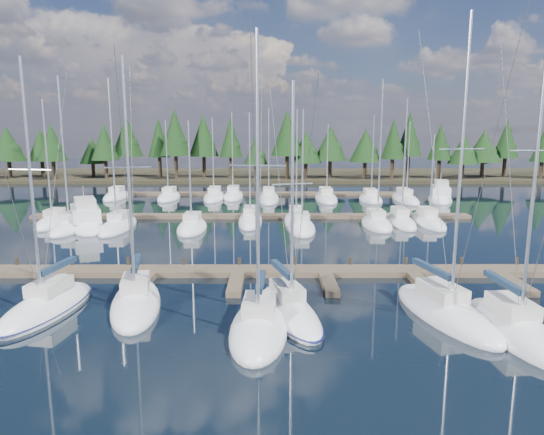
{
  "coord_description": "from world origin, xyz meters",
  "views": [
    {
      "loc": [
        2.25,
        -14.71,
        9.94
      ],
      "look_at": [
        2.36,
        22.0,
        3.29
      ],
      "focal_mm": 32.0,
      "sensor_mm": 36.0,
      "label": 1
    }
  ],
  "objects_px": {
    "main_dock": "(238,274)",
    "front_sailboat_2": "(136,302)",
    "front_sailboat_1": "(47,306)",
    "front_sailboat_3": "(259,327)",
    "front_sailboat_6": "(515,329)",
    "front_sailboat_4": "(289,311)",
    "motor_yacht_right": "(440,197)",
    "motor_yacht_left": "(86,222)",
    "front_sailboat_5": "(445,311)"
  },
  "relations": [
    {
      "from": "main_dock",
      "to": "front_sailboat_1",
      "type": "xyz_separation_m",
      "value": [
        -10.17,
        -6.49,
        0.09
      ]
    },
    {
      "from": "front_sailboat_3",
      "to": "front_sailboat_4",
      "type": "xyz_separation_m",
      "value": [
        1.57,
        2.24,
        -0.01
      ]
    },
    {
      "from": "front_sailboat_3",
      "to": "front_sailboat_5",
      "type": "height_order",
      "value": "front_sailboat_5"
    },
    {
      "from": "main_dock",
      "to": "motor_yacht_left",
      "type": "height_order",
      "value": "motor_yacht_left"
    },
    {
      "from": "motor_yacht_right",
      "to": "main_dock",
      "type": "bearing_deg",
      "value": -126.07
    },
    {
      "from": "front_sailboat_2",
      "to": "motor_yacht_left",
      "type": "relative_size",
      "value": 1.35
    },
    {
      "from": "front_sailboat_4",
      "to": "front_sailboat_3",
      "type": "bearing_deg",
      "value": -125.11
    },
    {
      "from": "front_sailboat_2",
      "to": "motor_yacht_right",
      "type": "height_order",
      "value": "front_sailboat_2"
    },
    {
      "from": "front_sailboat_3",
      "to": "front_sailboat_5",
      "type": "distance_m",
      "value": 10.21
    },
    {
      "from": "front_sailboat_6",
      "to": "motor_yacht_left",
      "type": "xyz_separation_m",
      "value": [
        -31.12,
        26.77,
        0.25
      ]
    },
    {
      "from": "front_sailboat_2",
      "to": "motor_yacht_left",
      "type": "height_order",
      "value": "front_sailboat_2"
    },
    {
      "from": "front_sailboat_3",
      "to": "front_sailboat_6",
      "type": "bearing_deg",
      "value": -1.05
    },
    {
      "from": "front_sailboat_2",
      "to": "front_sailboat_4",
      "type": "bearing_deg",
      "value": -8.43
    },
    {
      "from": "front_sailboat_2",
      "to": "motor_yacht_right",
      "type": "xyz_separation_m",
      "value": [
        31.87,
        42.24,
        0.22
      ]
    },
    {
      "from": "front_sailboat_1",
      "to": "front_sailboat_4",
      "type": "xyz_separation_m",
      "value": [
        13.41,
        -0.68,
        -0.0
      ]
    },
    {
      "from": "main_dock",
      "to": "front_sailboat_5",
      "type": "xyz_separation_m",
      "value": [
        11.67,
        -7.32,
        0.1
      ]
    },
    {
      "from": "front_sailboat_1",
      "to": "front_sailboat_5",
      "type": "bearing_deg",
      "value": -2.18
    },
    {
      "from": "front_sailboat_1",
      "to": "front_sailboat_4",
      "type": "relative_size",
      "value": 1.09
    },
    {
      "from": "front_sailboat_6",
      "to": "motor_yacht_left",
      "type": "relative_size",
      "value": 1.52
    },
    {
      "from": "main_dock",
      "to": "front_sailboat_6",
      "type": "distance_m",
      "value": 17.21
    },
    {
      "from": "front_sailboat_4",
      "to": "front_sailboat_6",
      "type": "distance_m",
      "value": 11.29
    },
    {
      "from": "front_sailboat_3",
      "to": "motor_yacht_right",
      "type": "distance_m",
      "value": 52.05
    },
    {
      "from": "main_dock",
      "to": "front_sailboat_3",
      "type": "distance_m",
      "value": 9.55
    },
    {
      "from": "motor_yacht_right",
      "to": "front_sailboat_2",
      "type": "bearing_deg",
      "value": -127.04
    },
    {
      "from": "front_sailboat_6",
      "to": "front_sailboat_3",
      "type": "bearing_deg",
      "value": 178.95
    },
    {
      "from": "front_sailboat_4",
      "to": "motor_yacht_right",
      "type": "height_order",
      "value": "front_sailboat_4"
    },
    {
      "from": "main_dock",
      "to": "front_sailboat_2",
      "type": "bearing_deg",
      "value": -132.51
    },
    {
      "from": "front_sailboat_3",
      "to": "motor_yacht_right",
      "type": "xyz_separation_m",
      "value": [
        24.81,
        45.76,
        0.22
      ]
    },
    {
      "from": "front_sailboat_6",
      "to": "front_sailboat_5",
      "type": "bearing_deg",
      "value": 138.29
    },
    {
      "from": "front_sailboat_3",
      "to": "front_sailboat_6",
      "type": "xyz_separation_m",
      "value": [
        12.6,
        -0.23,
        0.01
      ]
    },
    {
      "from": "front_sailboat_4",
      "to": "motor_yacht_left",
      "type": "distance_m",
      "value": 31.53
    },
    {
      "from": "front_sailboat_3",
      "to": "front_sailboat_4",
      "type": "height_order",
      "value": "front_sailboat_3"
    },
    {
      "from": "front_sailboat_6",
      "to": "motor_yacht_left",
      "type": "distance_m",
      "value": 41.05
    },
    {
      "from": "motor_yacht_left",
      "to": "front_sailboat_4",
      "type": "bearing_deg",
      "value": -50.41
    },
    {
      "from": "front_sailboat_5",
      "to": "front_sailboat_6",
      "type": "distance_m",
      "value": 3.48
    },
    {
      "from": "main_dock",
      "to": "front_sailboat_3",
      "type": "bearing_deg",
      "value": -79.93
    },
    {
      "from": "main_dock",
      "to": "front_sailboat_6",
      "type": "xyz_separation_m",
      "value": [
        14.26,
        -9.64,
        0.11
      ]
    },
    {
      "from": "front_sailboat_5",
      "to": "motor_yacht_left",
      "type": "height_order",
      "value": "front_sailboat_5"
    },
    {
      "from": "motor_yacht_right",
      "to": "motor_yacht_left",
      "type": "bearing_deg",
      "value": -156.08
    },
    {
      "from": "front_sailboat_3",
      "to": "front_sailboat_4",
      "type": "bearing_deg",
      "value": 54.89
    },
    {
      "from": "main_dock",
      "to": "front_sailboat_2",
      "type": "height_order",
      "value": "front_sailboat_2"
    },
    {
      "from": "front_sailboat_4",
      "to": "front_sailboat_5",
      "type": "height_order",
      "value": "front_sailboat_5"
    },
    {
      "from": "front_sailboat_6",
      "to": "motor_yacht_left",
      "type": "height_order",
      "value": "front_sailboat_6"
    },
    {
      "from": "front_sailboat_5",
      "to": "front_sailboat_6",
      "type": "bearing_deg",
      "value": -41.71
    },
    {
      "from": "front_sailboat_1",
      "to": "front_sailboat_6",
      "type": "distance_m",
      "value": 24.63
    },
    {
      "from": "front_sailboat_5",
      "to": "motor_yacht_left",
      "type": "bearing_deg",
      "value": 139.39
    },
    {
      "from": "front_sailboat_1",
      "to": "front_sailboat_6",
      "type": "relative_size",
      "value": 0.88
    },
    {
      "from": "front_sailboat_1",
      "to": "front_sailboat_3",
      "type": "height_order",
      "value": "front_sailboat_3"
    },
    {
      "from": "front_sailboat_3",
      "to": "main_dock",
      "type": "bearing_deg",
      "value": 100.07
    },
    {
      "from": "front_sailboat_5",
      "to": "motor_yacht_right",
      "type": "bearing_deg",
      "value": 71.26
    }
  ]
}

